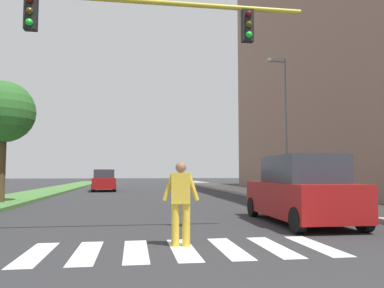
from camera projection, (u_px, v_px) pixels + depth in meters
ground_plane at (145, 191)px, 30.93m from camera, size 140.00×140.00×0.00m
crosswalk at (183, 249)px, 7.30m from camera, size 5.85×2.20×0.01m
median_strip at (46, 192)px, 27.87m from camera, size 2.92×64.00×0.15m
tree_mid at (3, 113)px, 17.44m from camera, size 2.81×2.81×5.51m
sidewalk_right at (243, 190)px, 30.11m from camera, size 3.00×64.00×0.15m
traffic_light_gantry at (30, 44)px, 8.62m from camera, size 9.38×0.30×6.00m
street_lamp_right at (284, 114)px, 20.49m from camera, size 1.02×0.24×7.50m
pedestrian_performer at (181, 199)px, 7.70m from camera, size 0.75×0.29×1.69m
suv_crossing at (301, 191)px, 11.14m from camera, size 2.04×4.64×1.97m
sedan_midblock at (104, 181)px, 30.53m from camera, size 2.12×4.35×1.72m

